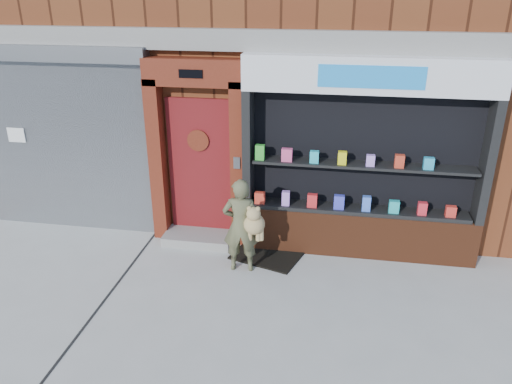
# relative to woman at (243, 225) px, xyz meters

# --- Properties ---
(ground) EXTENTS (80.00, 80.00, 0.00)m
(ground) POSITION_rel_woman_xyz_m (-0.12, -1.02, -0.72)
(ground) COLOR #9E9E99
(ground) RESTS_ON ground
(shutter_bay) EXTENTS (3.10, 0.30, 3.04)m
(shutter_bay) POSITION_rel_woman_xyz_m (-3.12, 0.91, 1.00)
(shutter_bay) COLOR gray
(shutter_bay) RESTS_ON ground
(red_door_bay) EXTENTS (1.52, 0.58, 2.90)m
(red_door_bay) POSITION_rel_woman_xyz_m (-0.87, 0.84, 0.74)
(red_door_bay) COLOR #581C0F
(red_door_bay) RESTS_ON ground
(pharmacy_bay) EXTENTS (3.50, 0.41, 3.00)m
(pharmacy_bay) POSITION_rel_woman_xyz_m (1.63, 0.79, 0.65)
(pharmacy_bay) COLOR #5F2C16
(pharmacy_bay) RESTS_ON ground
(woman) EXTENTS (0.63, 0.40, 1.42)m
(woman) POSITION_rel_woman_xyz_m (0.00, 0.00, 0.00)
(woman) COLOR brown
(woman) RESTS_ON ground
(doormat) EXTENTS (1.16, 0.96, 0.02)m
(doormat) POSITION_rel_woman_xyz_m (0.29, 0.41, -0.71)
(doormat) COLOR black
(doormat) RESTS_ON ground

